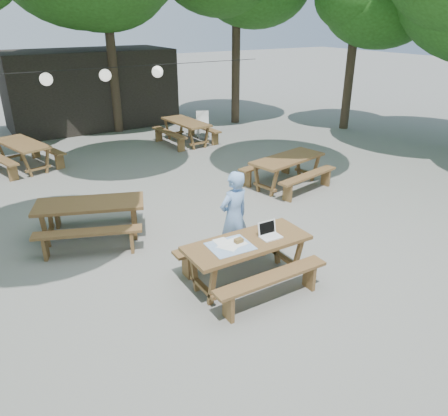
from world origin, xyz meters
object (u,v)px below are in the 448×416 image
(picnic_table_nw, at_px, (92,220))
(woman, at_px, (234,217))
(main_picnic_table, at_px, (247,261))
(plastic_chair, at_px, (203,130))

(picnic_table_nw, relative_size, woman, 1.42)
(main_picnic_table, relative_size, woman, 1.21)
(main_picnic_table, xyz_separation_m, picnic_table_nw, (-1.68, 2.81, 0.00))
(main_picnic_table, bearing_deg, picnic_table_nw, 120.87)
(picnic_table_nw, bearing_deg, woman, -27.00)
(picnic_table_nw, xyz_separation_m, plastic_chair, (5.50, 5.55, -0.13))
(woman, relative_size, plastic_chair, 1.83)
(woman, distance_m, plastic_chair, 8.47)
(picnic_table_nw, relative_size, plastic_chair, 2.60)
(main_picnic_table, height_order, woman, woman)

